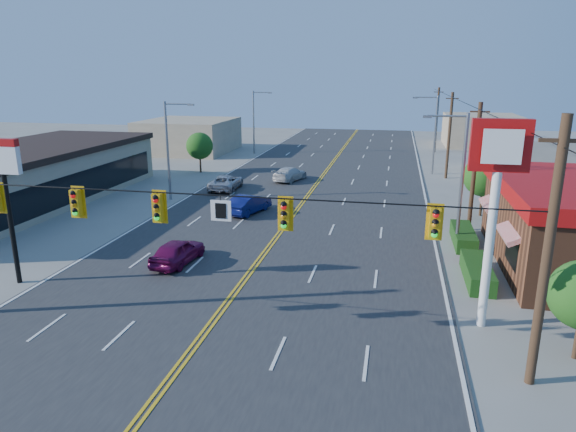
% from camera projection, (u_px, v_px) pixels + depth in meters
% --- Properties ---
extents(ground, '(160.00, 160.00, 0.00)m').
position_uv_depth(ground, '(196.00, 345.00, 19.80)').
color(ground, gray).
rests_on(ground, ground).
extents(road, '(20.00, 120.00, 0.06)m').
position_uv_depth(road, '(296.00, 212.00, 38.64)').
color(road, '#2D2D30').
rests_on(road, ground).
extents(signal_span, '(24.32, 0.34, 9.00)m').
position_uv_depth(signal_span, '(187.00, 224.00, 18.51)').
color(signal_span, '#47301E').
rests_on(signal_span, ground).
extents(kfc_pylon, '(2.20, 0.36, 8.50)m').
position_uv_depth(kfc_pylon, '(496.00, 183.00, 19.77)').
color(kfc_pylon, white).
rests_on(kfc_pylon, ground).
extents(strip_mall, '(10.40, 26.40, 4.40)m').
position_uv_depth(strip_mall, '(18.00, 177.00, 40.52)').
color(strip_mall, tan).
rests_on(strip_mall, ground).
extents(pizza_hut_sign, '(1.90, 0.30, 6.85)m').
position_uv_depth(pizza_hut_sign, '(5.00, 181.00, 24.36)').
color(pizza_hut_sign, black).
rests_on(pizza_hut_sign, ground).
extents(streetlight_se, '(2.55, 0.25, 8.00)m').
position_uv_depth(streetlight_se, '(459.00, 174.00, 29.65)').
color(streetlight_se, gray).
rests_on(streetlight_se, ground).
extents(streetlight_ne, '(2.55, 0.25, 8.00)m').
position_uv_depth(streetlight_ne, '(433.00, 130.00, 52.27)').
color(streetlight_ne, gray).
rests_on(streetlight_ne, ground).
extents(streetlight_sw, '(2.55, 0.25, 8.00)m').
position_uv_depth(streetlight_sw, '(170.00, 145.00, 41.46)').
color(streetlight_sw, gray).
rests_on(streetlight_sw, ground).
extents(streetlight_nw, '(2.55, 0.25, 8.00)m').
position_uv_depth(streetlight_nw, '(255.00, 119.00, 65.97)').
color(streetlight_nw, gray).
rests_on(streetlight_nw, ground).
extents(utility_pole_near, '(0.28, 0.28, 8.40)m').
position_uv_depth(utility_pole_near, '(474.00, 168.00, 33.22)').
color(utility_pole_near, '#47301E').
rests_on(utility_pole_near, ground).
extents(utility_pole_mid, '(0.28, 0.28, 8.40)m').
position_uv_depth(utility_pole_mid, '(449.00, 136.00, 50.19)').
color(utility_pole_mid, '#47301E').
rests_on(utility_pole_mid, ground).
extents(utility_pole_far, '(0.28, 0.28, 8.40)m').
position_uv_depth(utility_pole_far, '(437.00, 120.00, 67.16)').
color(utility_pole_far, '#47301E').
rests_on(utility_pole_far, ground).
extents(tree_kfc_rear, '(2.94, 2.94, 4.41)m').
position_uv_depth(tree_kfc_rear, '(484.00, 176.00, 37.08)').
color(tree_kfc_rear, '#47301E').
rests_on(tree_kfc_rear, ground).
extents(tree_west, '(2.80, 2.80, 4.20)m').
position_uv_depth(tree_west, '(200.00, 146.00, 53.68)').
color(tree_west, '#47301E').
rests_on(tree_west, ground).
extents(bld_east_mid, '(12.00, 10.00, 4.00)m').
position_uv_depth(bld_east_mid, '(543.00, 155.00, 52.61)').
color(bld_east_mid, gray).
rests_on(bld_east_mid, ground).
extents(bld_west_far, '(11.00, 12.00, 4.20)m').
position_uv_depth(bld_west_far, '(189.00, 136.00, 68.45)').
color(bld_west_far, tan).
rests_on(bld_west_far, ground).
extents(bld_east_far, '(10.00, 10.00, 4.40)m').
position_uv_depth(bld_east_far, '(481.00, 130.00, 73.89)').
color(bld_east_far, tan).
rests_on(bld_east_far, ground).
extents(car_magenta, '(2.02, 4.15, 1.36)m').
position_uv_depth(car_magenta, '(178.00, 252.00, 28.03)').
color(car_magenta, '#670B3F').
rests_on(car_magenta, ground).
extents(car_blue, '(2.64, 4.54, 1.41)m').
position_uv_depth(car_blue, '(249.00, 205.00, 38.15)').
color(car_blue, '#0E1452').
rests_on(car_blue, ground).
extents(car_white, '(3.08, 4.88, 1.32)m').
position_uv_depth(car_white, '(290.00, 174.00, 49.76)').
color(car_white, silver).
rests_on(car_white, ground).
extents(car_silver, '(2.33, 4.86, 1.34)m').
position_uv_depth(car_silver, '(226.00, 183.00, 45.92)').
color(car_silver, '#B1B1B6').
rests_on(car_silver, ground).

